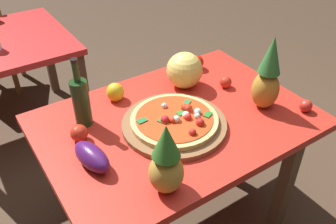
{
  "coord_description": "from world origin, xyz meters",
  "views": [
    {
      "loc": [
        -0.76,
        -1.07,
        1.74
      ],
      "look_at": [
        -0.04,
        0.01,
        0.78
      ],
      "focal_mm": 38.34,
      "sensor_mm": 36.0,
      "label": 1
    }
  ],
  "objects_px": {
    "background_table": "(3,56)",
    "pizza": "(175,119)",
    "tomato_by_bottle": "(79,133)",
    "tomato_at_corner": "(197,62)",
    "wine_bottle": "(81,101)",
    "pineapple_left": "(268,77)",
    "tomato_near_board": "(306,106)",
    "pizza_board": "(174,124)",
    "pineapple_right": "(166,162)",
    "eggplant": "(92,157)",
    "melon": "(184,70)",
    "tomato_beside_pepper": "(226,82)",
    "display_table": "(177,133)",
    "bell_pepper": "(115,92)"
  },
  "relations": [
    {
      "from": "eggplant",
      "to": "tomato_near_board",
      "type": "bearing_deg",
      "value": -12.55
    },
    {
      "from": "wine_bottle",
      "to": "tomato_near_board",
      "type": "distance_m",
      "value": 1.03
    },
    {
      "from": "tomato_beside_pepper",
      "to": "melon",
      "type": "bearing_deg",
      "value": 143.05
    },
    {
      "from": "tomato_by_bottle",
      "to": "pineapple_right",
      "type": "bearing_deg",
      "value": -69.78
    },
    {
      "from": "eggplant",
      "to": "tomato_by_bottle",
      "type": "xyz_separation_m",
      "value": [
        0.02,
        0.17,
        -0.01
      ]
    },
    {
      "from": "tomato_near_board",
      "to": "tomato_at_corner",
      "type": "relative_size",
      "value": 0.79
    },
    {
      "from": "pizza",
      "to": "melon",
      "type": "distance_m",
      "value": 0.35
    },
    {
      "from": "tomato_at_corner",
      "to": "pineapple_right",
      "type": "bearing_deg",
      "value": -134.23
    },
    {
      "from": "display_table",
      "to": "eggplant",
      "type": "xyz_separation_m",
      "value": [
        -0.45,
        -0.07,
        0.13
      ]
    },
    {
      "from": "pizza_board",
      "to": "tomato_by_bottle",
      "type": "height_order",
      "value": "tomato_by_bottle"
    },
    {
      "from": "background_table",
      "to": "tomato_near_board",
      "type": "distance_m",
      "value": 1.92
    },
    {
      "from": "melon",
      "to": "bell_pepper",
      "type": "distance_m",
      "value": 0.37
    },
    {
      "from": "pizza_board",
      "to": "pineapple_right",
      "type": "xyz_separation_m",
      "value": [
        -0.23,
        -0.28,
        0.12
      ]
    },
    {
      "from": "display_table",
      "to": "pineapple_left",
      "type": "distance_m",
      "value": 0.49
    },
    {
      "from": "wine_bottle",
      "to": "bell_pepper",
      "type": "height_order",
      "value": "wine_bottle"
    },
    {
      "from": "display_table",
      "to": "pineapple_right",
      "type": "relative_size",
      "value": 4.2
    },
    {
      "from": "wine_bottle",
      "to": "pineapple_left",
      "type": "height_order",
      "value": "pineapple_left"
    },
    {
      "from": "melon",
      "to": "tomato_by_bottle",
      "type": "xyz_separation_m",
      "value": [
        -0.62,
        -0.11,
        -0.06
      ]
    },
    {
      "from": "wine_bottle",
      "to": "pineapple_right",
      "type": "bearing_deg",
      "value": -79.72
    },
    {
      "from": "pineapple_right",
      "to": "tomato_near_board",
      "type": "distance_m",
      "value": 0.82
    },
    {
      "from": "pineapple_right",
      "to": "eggplant",
      "type": "xyz_separation_m",
      "value": [
        -0.17,
        0.26,
        -0.09
      ]
    },
    {
      "from": "pizza_board",
      "to": "tomato_beside_pepper",
      "type": "xyz_separation_m",
      "value": [
        0.41,
        0.13,
        0.02
      ]
    },
    {
      "from": "bell_pepper",
      "to": "tomato_beside_pepper",
      "type": "height_order",
      "value": "bell_pepper"
    },
    {
      "from": "eggplant",
      "to": "tomato_by_bottle",
      "type": "bearing_deg",
      "value": 84.57
    },
    {
      "from": "melon",
      "to": "display_table",
      "type": "bearing_deg",
      "value": -132.06
    },
    {
      "from": "melon",
      "to": "tomato_beside_pepper",
      "type": "distance_m",
      "value": 0.22
    },
    {
      "from": "tomato_near_board",
      "to": "pizza_board",
      "type": "bearing_deg",
      "value": 157.24
    },
    {
      "from": "pizza",
      "to": "tomato_at_corner",
      "type": "bearing_deg",
      "value": 42.72
    },
    {
      "from": "background_table",
      "to": "bell_pepper",
      "type": "relative_size",
      "value": 9.12
    },
    {
      "from": "display_table",
      "to": "wine_bottle",
      "type": "height_order",
      "value": "wine_bottle"
    },
    {
      "from": "pizza_board",
      "to": "melon",
      "type": "distance_m",
      "value": 0.36
    },
    {
      "from": "pizza_board",
      "to": "tomato_near_board",
      "type": "relative_size",
      "value": 7.72
    },
    {
      "from": "pineapple_left",
      "to": "tomato_beside_pepper",
      "type": "distance_m",
      "value": 0.27
    },
    {
      "from": "pizza",
      "to": "tomato_at_corner",
      "type": "height_order",
      "value": "pizza"
    },
    {
      "from": "melon",
      "to": "tomato_at_corner",
      "type": "relative_size",
      "value": 2.42
    },
    {
      "from": "wine_bottle",
      "to": "pineapple_left",
      "type": "bearing_deg",
      "value": -24.36
    },
    {
      "from": "background_table",
      "to": "tomato_by_bottle",
      "type": "relative_size",
      "value": 11.55
    },
    {
      "from": "pizza",
      "to": "tomato_by_bottle",
      "type": "xyz_separation_m",
      "value": [
        -0.39,
        0.15,
        -0.0
      ]
    },
    {
      "from": "display_table",
      "to": "pineapple_right",
      "type": "height_order",
      "value": "pineapple_right"
    },
    {
      "from": "pizza",
      "to": "tomato_near_board",
      "type": "xyz_separation_m",
      "value": [
        0.58,
        -0.24,
        -0.01
      ]
    },
    {
      "from": "pizza",
      "to": "wine_bottle",
      "type": "bearing_deg",
      "value": 143.03
    },
    {
      "from": "wine_bottle",
      "to": "melon",
      "type": "bearing_deg",
      "value": 1.0
    },
    {
      "from": "wine_bottle",
      "to": "tomato_at_corner",
      "type": "height_order",
      "value": "wine_bottle"
    },
    {
      "from": "pineapple_left",
      "to": "melon",
      "type": "xyz_separation_m",
      "value": [
        -0.21,
        0.36,
        -0.07
      ]
    },
    {
      "from": "pizza_board",
      "to": "tomato_at_corner",
      "type": "xyz_separation_m",
      "value": [
        0.4,
        0.37,
        0.03
      ]
    },
    {
      "from": "display_table",
      "to": "tomato_beside_pepper",
      "type": "distance_m",
      "value": 0.39
    },
    {
      "from": "background_table",
      "to": "pizza",
      "type": "distance_m",
      "value": 1.46
    },
    {
      "from": "tomato_by_bottle",
      "to": "tomato_at_corner",
      "type": "relative_size",
      "value": 0.98
    },
    {
      "from": "tomato_by_bottle",
      "to": "tomato_beside_pepper",
      "type": "bearing_deg",
      "value": -1.49
    },
    {
      "from": "pizza",
      "to": "tomato_by_bottle",
      "type": "distance_m",
      "value": 0.42
    }
  ]
}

